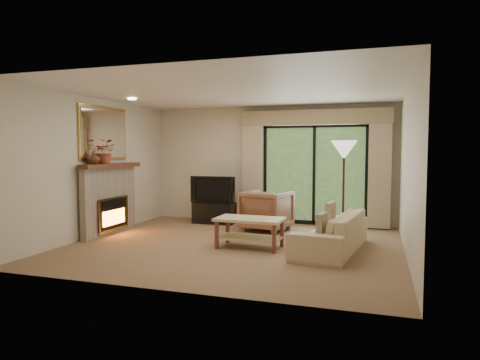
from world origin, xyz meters
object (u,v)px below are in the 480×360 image
(armchair, at_px, (267,210))
(sofa, at_px, (331,232))
(coffee_table, at_px, (250,233))
(media_console, at_px, (214,213))

(armchair, relative_size, sofa, 0.43)
(sofa, xyz_separation_m, coffee_table, (-1.31, -0.20, -0.06))
(armchair, xyz_separation_m, sofa, (1.42, -1.36, -0.10))
(media_console, relative_size, coffee_table, 0.83)
(coffee_table, bearing_deg, armchair, 95.67)
(media_console, distance_m, armchair, 1.42)
(sofa, distance_m, coffee_table, 1.32)
(armchair, distance_m, coffee_table, 1.58)
(coffee_table, bearing_deg, sofa, 10.52)
(media_console, xyz_separation_m, sofa, (2.74, -1.85, 0.08))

